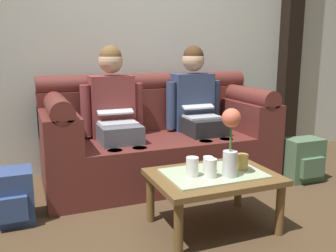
{
  "coord_description": "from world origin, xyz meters",
  "views": [
    {
      "loc": [
        -1.14,
        -1.93,
        1.18
      ],
      "look_at": [
        -0.06,
        0.77,
        0.58
      ],
      "focal_mm": 39.49,
      "sensor_mm": 36.0,
      "label": 1
    }
  ],
  "objects": [
    {
      "name": "cup_far_center",
      "position": [
        -0.03,
        0.12,
        0.44
      ],
      "size": [
        0.07,
        0.07,
        0.11
      ],
      "primitive_type": "cylinder",
      "color": "white",
      "rests_on": "coffee_table"
    },
    {
      "name": "backpack_left",
      "position": [
        -1.26,
        0.7,
        0.18
      ],
      "size": [
        0.29,
        0.31,
        0.37
      ],
      "color": "#33477A",
      "rests_on": "ground_plane"
    },
    {
      "name": "back_wall_patterned",
      "position": [
        0.0,
        1.7,
        1.45
      ],
      "size": [
        6.0,
        0.12,
        2.9
      ],
      "primitive_type": "cube",
      "color": "silver",
      "rests_on": "ground_plane"
    },
    {
      "name": "person_right",
      "position": [
        0.4,
        1.17,
        0.66
      ],
      "size": [
        0.56,
        0.67,
        1.22
      ],
      "color": "#232326",
      "rests_on": "ground_plane"
    },
    {
      "name": "cup_near_left",
      "position": [
        -0.16,
        0.09,
        0.45
      ],
      "size": [
        0.08,
        0.08,
        0.13
      ],
      "primitive_type": "cylinder",
      "color": "white",
      "rests_on": "coffee_table"
    },
    {
      "name": "cup_far_left",
      "position": [
        0.21,
        0.09,
        0.44
      ],
      "size": [
        0.08,
        0.08,
        0.11
      ],
      "primitive_type": "cylinder",
      "color": "gold",
      "rests_on": "coffee_table"
    },
    {
      "name": "ground_plane",
      "position": [
        0.0,
        0.0,
        0.0
      ],
      "size": [
        14.0,
        14.0,
        0.0
      ],
      "primitive_type": "plane",
      "color": "#4C3823"
    },
    {
      "name": "flower_vase",
      "position": [
        0.06,
        -0.0,
        0.64
      ],
      "size": [
        0.12,
        0.12,
        0.44
      ],
      "color": "silver",
      "rests_on": "coffee_table"
    },
    {
      "name": "person_left",
      "position": [
        -0.4,
        1.17,
        0.66
      ],
      "size": [
        0.56,
        0.67,
        1.22
      ],
      "color": "#595B66",
      "rests_on": "ground_plane"
    },
    {
      "name": "cup_near_right",
      "position": [
        -0.06,
        0.03,
        0.45
      ],
      "size": [
        0.08,
        0.08,
        0.12
      ],
      "primitive_type": "cylinder",
      "color": "white",
      "rests_on": "coffee_table"
    },
    {
      "name": "coffee_table",
      "position": [
        0.0,
        0.11,
        0.33
      ],
      "size": [
        0.81,
        0.59,
        0.39
      ],
      "color": "brown",
      "rests_on": "ground_plane"
    },
    {
      "name": "couch",
      "position": [
        0.0,
        1.17,
        0.37
      ],
      "size": [
        2.04,
        0.88,
        0.96
      ],
      "color": "maroon",
      "rests_on": "ground_plane"
    },
    {
      "name": "backpack_right",
      "position": [
        1.22,
        0.62,
        0.19
      ],
      "size": [
        0.34,
        0.26,
        0.39
      ],
      "color": "#4C6B4C",
      "rests_on": "ground_plane"
    },
    {
      "name": "timber_pillar",
      "position": [
        1.77,
        1.58,
        1.45
      ],
      "size": [
        0.2,
        0.2,
        2.9
      ],
      "primitive_type": "cube",
      "color": "black",
      "rests_on": "ground_plane"
    }
  ]
}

